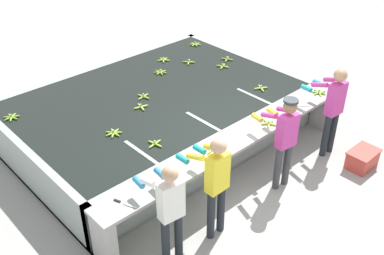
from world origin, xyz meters
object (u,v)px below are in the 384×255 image
at_px(worker_3, 333,104).
at_px(crate, 362,159).
at_px(banana_bunch_floating_8, 163,60).
at_px(banana_bunch_floating_9, 223,66).
at_px(banana_bunch_floating_10, 155,144).
at_px(banana_bunch_ledge_0, 319,92).
at_px(banana_bunch_floating_11, 114,133).
at_px(banana_bunch_ledge_1, 269,123).
at_px(worker_2, 285,135).
at_px(banana_bunch_floating_5, 261,88).
at_px(knife_1, 122,202).
at_px(banana_bunch_floating_1, 160,72).
at_px(knife_0, 297,106).
at_px(banana_bunch_floating_2, 141,107).
at_px(banana_bunch_floating_4, 189,62).
at_px(worker_1, 215,179).
at_px(banana_bunch_floating_7, 11,117).
at_px(banana_bunch_floating_3, 143,97).
at_px(banana_bunch_ledge_2, 212,149).
at_px(worker_0, 169,206).
at_px(banana_bunch_floating_0, 227,59).
at_px(banana_bunch_floating_6, 195,44).

height_order(worker_3, crate, worker_3).
distance_m(banana_bunch_floating_8, banana_bunch_floating_9, 1.28).
bearing_deg(banana_bunch_floating_8, banana_bunch_floating_10, -132.08).
bearing_deg(worker_3, banana_bunch_ledge_0, 51.45).
distance_m(banana_bunch_floating_11, banana_bunch_ledge_1, 2.51).
height_order(worker_2, banana_bunch_floating_10, worker_2).
xyz_separation_m(banana_bunch_floating_5, knife_1, (-3.75, -0.83, -0.01)).
bearing_deg(banana_bunch_floating_1, crate, -72.22).
distance_m(banana_bunch_floating_9, knife_0, 2.03).
distance_m(banana_bunch_floating_2, banana_bunch_floating_10, 1.18).
bearing_deg(knife_0, banana_bunch_floating_4, 93.14).
height_order(worker_1, banana_bunch_floating_7, worker_1).
distance_m(banana_bunch_floating_3, banana_bunch_ledge_2, 2.04).
bearing_deg(banana_bunch_floating_10, knife_0, -16.55).
bearing_deg(banana_bunch_floating_7, worker_1, -70.88).
bearing_deg(banana_bunch_ledge_0, banana_bunch_floating_11, 158.09).
xyz_separation_m(banana_bunch_floating_2, knife_1, (-1.67, -1.79, -0.01)).
bearing_deg(banana_bunch_ledge_1, banana_bunch_floating_1, 91.24).
bearing_deg(banana_bunch_floating_5, banana_bunch_floating_2, 155.29).
xyz_separation_m(banana_bunch_floating_3, banana_bunch_floating_8, (1.31, 1.01, -0.00)).
relative_size(worker_0, banana_bunch_floating_7, 5.55).
height_order(banana_bunch_floating_10, banana_bunch_floating_11, same).
relative_size(banana_bunch_ledge_0, knife_1, 0.83).
bearing_deg(worker_2, worker_0, 179.48).
xyz_separation_m(banana_bunch_floating_4, banana_bunch_ledge_1, (-0.69, -2.70, 0.00)).
distance_m(banana_bunch_floating_4, banana_bunch_floating_11, 2.97).
height_order(banana_bunch_floating_0, banana_bunch_floating_9, same).
relative_size(banana_bunch_ledge_0, crate, 0.51).
bearing_deg(banana_bunch_ledge_0, banana_bunch_floating_10, 167.09).
bearing_deg(banana_bunch_floating_9, worker_1, -137.60).
bearing_deg(banana_bunch_floating_9, crate, -87.72).
distance_m(worker_3, banana_bunch_floating_5, 1.41).
relative_size(banana_bunch_floating_7, crate, 0.51).
bearing_deg(banana_bunch_floating_7, banana_bunch_floating_3, -24.10).
height_order(banana_bunch_floating_4, banana_bunch_ledge_0, banana_bunch_ledge_0).
xyz_separation_m(banana_bunch_floating_2, banana_bunch_floating_9, (2.26, 0.20, 0.00)).
height_order(banana_bunch_floating_0, knife_1, banana_bunch_floating_0).
height_order(banana_bunch_floating_5, banana_bunch_floating_7, same).
height_order(banana_bunch_ledge_0, banana_bunch_ledge_1, same).
bearing_deg(banana_bunch_floating_0, banana_bunch_floating_8, 138.82).
bearing_deg(banana_bunch_floating_4, worker_2, -106.21).
height_order(banana_bunch_floating_7, banana_bunch_floating_10, same).
height_order(banana_bunch_floating_9, crate, banana_bunch_floating_9).
xyz_separation_m(worker_3, banana_bunch_floating_6, (0.37, 3.81, -0.15)).
height_order(banana_bunch_floating_3, crate, banana_bunch_floating_3).
distance_m(banana_bunch_floating_4, banana_bunch_floating_7, 3.71).
distance_m(banana_bunch_floating_0, knife_1, 4.78).
height_order(banana_bunch_floating_5, banana_bunch_ledge_0, banana_bunch_ledge_0).
distance_m(worker_2, knife_1, 2.70).
height_order(banana_bunch_floating_2, banana_bunch_floating_5, same).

